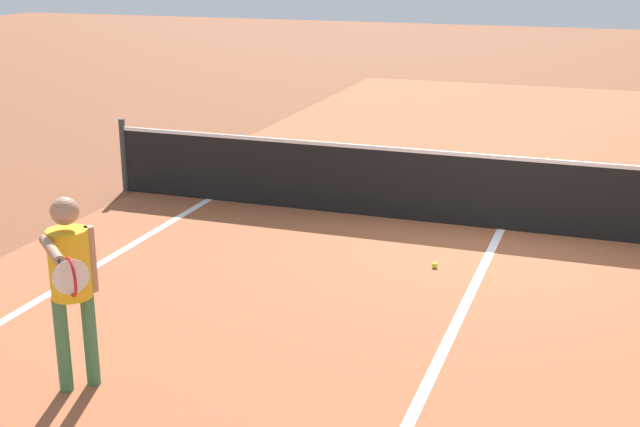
# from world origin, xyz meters

# --- Properties ---
(ground_plane) EXTENTS (60.00, 60.00, 0.00)m
(ground_plane) POSITION_xyz_m (0.00, 0.00, 0.00)
(ground_plane) COLOR brown
(court_surface_inbounds) EXTENTS (10.62, 24.40, 0.00)m
(court_surface_inbounds) POSITION_xyz_m (0.00, 0.00, 0.00)
(court_surface_inbounds) COLOR #9E5433
(court_surface_inbounds) RESTS_ON ground_plane
(line_center_service) EXTENTS (0.10, 6.40, 0.01)m
(line_center_service) POSITION_xyz_m (0.00, -3.20, 0.00)
(line_center_service) COLOR white
(line_center_service) RESTS_ON ground_plane
(net) EXTENTS (11.03, 0.09, 1.07)m
(net) POSITION_xyz_m (0.00, 0.00, 0.49)
(net) COLOR #33383D
(net) RESTS_ON ground_plane
(player_near) EXTENTS (0.82, 0.99, 1.61)m
(player_near) POSITION_xyz_m (-2.64, -5.28, 1.00)
(player_near) COLOR #3F7247
(player_near) RESTS_ON ground_plane
(tennis_ball_near_net) EXTENTS (0.07, 0.07, 0.07)m
(tennis_ball_near_net) POSITION_xyz_m (-0.51, -1.63, 0.03)
(tennis_ball_near_net) COLOR #CCE033
(tennis_ball_near_net) RESTS_ON ground_plane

